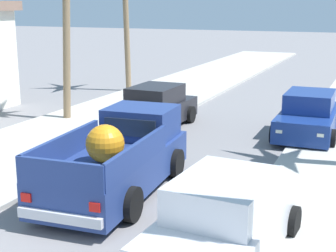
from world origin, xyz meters
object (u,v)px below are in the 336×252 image
car_left_mid (225,220)px  pickup_truck (120,158)px  car_left_near (309,116)px  car_right_near (155,109)px

car_left_mid → pickup_truck: bearing=146.1°
pickup_truck → car_left_mid: pickup_truck is taller
pickup_truck → car_left_near: bearing=64.1°
car_right_near → car_left_mid: same height
car_left_near → car_left_mid: (-0.12, -9.31, 0.00)m
pickup_truck → car_left_near: size_ratio=1.24×
pickup_truck → car_left_near: pickup_truck is taller
car_left_near → car_right_near: size_ratio=1.00×
car_left_near → car_left_mid: same height
car_left_mid → car_right_near: bearing=121.9°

